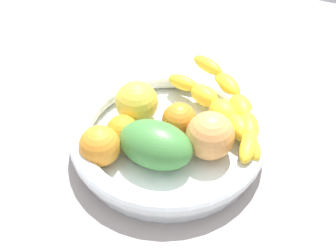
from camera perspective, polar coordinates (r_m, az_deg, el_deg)
name	(u,v)px	position (r cm, az deg, el deg)	size (l,w,h in cm)	color
kitchen_counter	(168,154)	(67.08, 0.00, -3.92)	(120.00, 120.00, 3.00)	#9E938F
fruit_bowl	(168,137)	(64.16, 0.00, -1.51)	(29.86, 29.86, 4.87)	white
banana_draped_left	(220,112)	(66.25, 7.11, 1.95)	(14.50, 19.90, 4.21)	yellow
banana_draped_right	(235,106)	(67.24, 9.22, 2.79)	(22.25, 16.70, 4.92)	yellow
orange_front	(123,131)	(62.82, -6.25, -0.69)	(5.01, 5.01, 5.01)	orange
orange_mid_left	(100,146)	(60.37, -9.31, -2.71)	(6.05, 6.05, 6.05)	orange
orange_mid_right	(179,120)	(64.05, 1.54, 0.89)	(5.35, 5.35, 5.35)	orange
peach_blush	(210,136)	(60.40, 5.74, -1.43)	(7.21, 7.21, 7.21)	#EE9F55
apple_yellow	(137,102)	(66.07, -4.32, 3.25)	(6.88, 6.88, 6.88)	yellow
mango_green	(158,145)	(59.37, -1.39, -2.66)	(11.22, 7.47, 6.50)	#45893F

